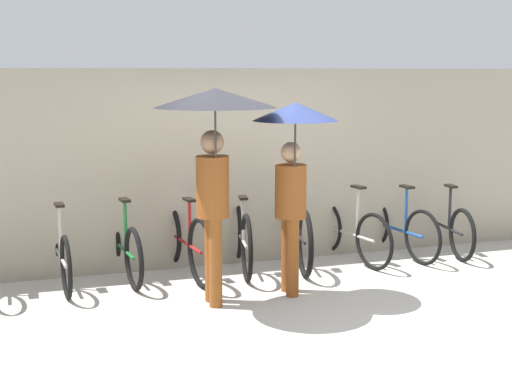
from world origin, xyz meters
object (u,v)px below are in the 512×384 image
Objects in this scene: parked_bicycle_3 at (184,241)px; parked_bicycle_5 at (297,232)px; parked_bicycle_8 at (442,224)px; parked_bicycle_4 at (241,236)px; parked_bicycle_2 at (122,246)px; parked_bicycle_7 at (396,227)px; parked_bicycle_6 at (348,231)px; pedestrian_leading at (214,131)px; parked_bicycle_1 at (59,252)px; pedestrian_center at (293,152)px.

parked_bicycle_3 is 1.03× the size of parked_bicycle_5.
parked_bicycle_5 is 2.03m from parked_bicycle_8.
parked_bicycle_3 is 1.07× the size of parked_bicycle_4.
parked_bicycle_7 is at bearing -96.80° from parked_bicycle_2.
pedestrian_leading reaches higher than parked_bicycle_6.
parked_bicycle_7 is at bearing -94.36° from parked_bicycle_1.
parked_bicycle_7 reaches higher than parked_bicycle_2.
pedestrian_leading is (-3.33, -1.27, 1.37)m from parked_bicycle_8.
parked_bicycle_8 is at bearing -96.11° from parked_bicycle_2.
parked_bicycle_8 is at bearing -95.29° from parked_bicycle_3.
parked_bicycle_3 is at bearing 102.28° from parked_bicycle_4.
parked_bicycle_5 is 1.35m from parked_bicycle_7.
parked_bicycle_3 is 1.12× the size of parked_bicycle_6.
parked_bicycle_8 is 3.82m from pedestrian_leading.
pedestrian_center reaches higher than parked_bicycle_6.
parked_bicycle_1 reaches higher than parked_bicycle_3.
parked_bicycle_6 is at bearing 85.43° from parked_bicycle_7.
pedestrian_center is (-2.50, -1.18, 1.13)m from parked_bicycle_8.
parked_bicycle_2 is at bearing 80.80° from parked_bicycle_7.
pedestrian_leading is at bearing 175.65° from parked_bicycle_3.
pedestrian_center reaches higher than parked_bicycle_7.
parked_bicycle_7 is at bearing -76.70° from parked_bicycle_5.
pedestrian_leading is at bearing 143.34° from parked_bicycle_5.
parked_bicycle_2 is 2.26m from pedestrian_center.
parked_bicycle_7 is 2.43m from pedestrian_center.
pedestrian_leading reaches higher than parked_bicycle_8.
parked_bicycle_7 is (2.03, 0.03, -0.03)m from parked_bicycle_4.
parked_bicycle_8 is 2.99m from pedestrian_center.
pedestrian_leading reaches higher than parked_bicycle_2.
parked_bicycle_3 is 1.04× the size of parked_bicycle_8.
parked_bicycle_5 is 0.89× the size of pedestrian_center.
parked_bicycle_8 reaches higher than parked_bicycle_6.
pedestrian_center is at bearing -159.46° from parked_bicycle_4.
parked_bicycle_1 is 0.89× the size of pedestrian_center.
parked_bicycle_2 is 3.38m from parked_bicycle_7.
parked_bicycle_5 is (0.68, -0.02, 0.01)m from parked_bicycle_4.
parked_bicycle_8 is at bearing -78.42° from parked_bicycle_4.
parked_bicycle_2 is 1.04× the size of parked_bicycle_6.
parked_bicycle_4 reaches higher than parked_bicycle_3.
parked_bicycle_8 reaches higher than parked_bicycle_5.
parked_bicycle_4 is 1.90m from pedestrian_leading.
parked_bicycle_2 is 2.03m from parked_bicycle_5.
parked_bicycle_4 is at bearing 82.62° from parked_bicycle_7.
parked_bicycle_7 is (2.70, 0.05, -0.04)m from parked_bicycle_3.
parked_bicycle_8 is (2.71, 0.07, -0.04)m from parked_bicycle_4.
parked_bicycle_2 is at bearing -59.16° from pedestrian_leading.
parked_bicycle_8 reaches higher than parked_bicycle_1.
parked_bicycle_5 is at bearing -95.70° from parked_bicycle_1.
parked_bicycle_3 is 0.92× the size of pedestrian_center.
parked_bicycle_1 is 2.34m from pedestrian_leading.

